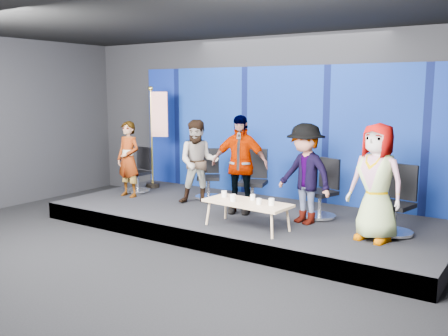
{
  "coord_description": "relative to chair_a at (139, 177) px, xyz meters",
  "views": [
    {
      "loc": [
        4.48,
        -4.9,
        2.46
      ],
      "look_at": [
        -0.39,
        2.4,
        1.06
      ],
      "focal_mm": 40.0,
      "sensor_mm": 36.0,
      "label": 1
    }
  ],
  "objects": [
    {
      "name": "mug_c",
      "position": [
        3.38,
        -1.0,
        0.16
      ],
      "size": [
        0.08,
        0.08,
        0.09
      ],
      "primitive_type": "cylinder",
      "color": "silver",
      "rests_on": "coffee_table"
    },
    {
      "name": "ground",
      "position": [
        2.79,
        -2.75,
        -0.61
      ],
      "size": [
        10.0,
        10.0,
        0.0
      ],
      "primitive_type": "plane",
      "color": "black",
      "rests_on": "ground"
    },
    {
      "name": "mug_d",
      "position": [
        3.61,
        -1.2,
        0.16
      ],
      "size": [
        0.08,
        0.08,
        0.09
      ],
      "primitive_type": "cylinder",
      "color": "silver",
      "rests_on": "coffee_table"
    },
    {
      "name": "panelist_d",
      "position": [
        3.98,
        -0.37,
        0.5
      ],
      "size": [
        1.18,
        0.89,
        1.62
      ],
      "primitive_type": "imported",
      "rotation": [
        0.0,
        0.0,
        -0.31
      ],
      "color": "black",
      "rests_on": "riser"
    },
    {
      "name": "riser",
      "position": [
        2.79,
        -0.25,
        -0.46
      ],
      "size": [
        7.0,
        3.0,
        0.3
      ],
      "primitive_type": "cube",
      "color": "black",
      "rests_on": "ground"
    },
    {
      "name": "chair_a",
      "position": [
        0.0,
        0.0,
        0.0
      ],
      "size": [
        0.55,
        0.55,
        0.94
      ],
      "rotation": [
        0.0,
        0.0,
        -0.03
      ],
      "color": "silver",
      "rests_on": "riser"
    },
    {
      "name": "chair_e",
      "position": [
        5.39,
        -0.18,
        0.03
      ],
      "size": [
        0.69,
        0.69,
        1.04
      ],
      "rotation": [
        0.0,
        0.0,
        -0.2
      ],
      "color": "silver",
      "rests_on": "riser"
    },
    {
      "name": "mug_e",
      "position": [
        3.8,
        -1.15,
        0.17
      ],
      "size": [
        0.09,
        0.09,
        0.11
      ],
      "primitive_type": "cylinder",
      "color": "silver",
      "rests_on": "coffee_table"
    },
    {
      "name": "backdrop",
      "position": [
        2.79,
        1.2,
        0.99
      ],
      "size": [
        7.0,
        0.08,
        2.6
      ],
      "primitive_type": "cube",
      "color": "#07135B",
      "rests_on": "riser"
    },
    {
      "name": "panelist_e",
      "position": [
        5.21,
        -0.66,
        0.54
      ],
      "size": [
        0.92,
        0.69,
        1.69
      ],
      "primitive_type": "imported",
      "rotation": [
        0.0,
        0.0,
        -0.2
      ],
      "color": "black",
      "rests_on": "riser"
    },
    {
      "name": "panelist_b",
      "position": [
        1.72,
        -0.19,
        0.49
      ],
      "size": [
        0.98,
        0.93,
        1.59
      ],
      "primitive_type": "imported",
      "rotation": [
        0.0,
        0.0,
        0.58
      ],
      "color": "black",
      "rests_on": "riser"
    },
    {
      "name": "flag_stand",
      "position": [
        0.03,
        0.55,
        0.87
      ],
      "size": [
        0.48,
        0.34,
        2.22
      ],
      "rotation": [
        0.0,
        0.0,
        0.54
      ],
      "color": "black",
      "rests_on": "riser"
    },
    {
      "name": "panelist_c",
      "position": [
        2.74,
        -0.36,
        0.55
      ],
      "size": [
        1.09,
        0.69,
        1.72
      ],
      "primitive_type": "imported",
      "rotation": [
        0.0,
        0.0,
        0.28
      ],
      "color": "black",
      "rests_on": "riser"
    },
    {
      "name": "chair_d",
      "position": [
        4.08,
        0.12,
        0.02
      ],
      "size": [
        0.71,
        0.71,
        1.0
      ],
      "rotation": [
        0.0,
        0.0,
        -0.31
      ],
      "color": "silver",
      "rests_on": "riser"
    },
    {
      "name": "coffee_table",
      "position": [
        3.37,
        -1.15,
        0.08
      ],
      "size": [
        1.42,
        0.69,
        0.42
      ],
      "rotation": [
        0.0,
        0.0,
        -0.08
      ],
      "color": "tan",
      "rests_on": "riser"
    },
    {
      "name": "chair_b",
      "position": [
        1.6,
        0.3,
        0.01
      ],
      "size": [
        0.77,
        0.77,
        0.98
      ],
      "rotation": [
        0.0,
        0.0,
        0.58
      ],
      "color": "silver",
      "rests_on": "riser"
    },
    {
      "name": "chair_c",
      "position": [
        2.72,
        0.14,
        0.04
      ],
      "size": [
        0.74,
        0.74,
        1.06
      ],
      "rotation": [
        0.0,
        0.0,
        0.28
      ],
      "color": "silver",
      "rests_on": "riser"
    },
    {
      "name": "mug_b",
      "position": [
        3.17,
        -1.25,
        0.17
      ],
      "size": [
        0.09,
        0.09,
        0.11
      ],
      "primitive_type": "cylinder",
      "color": "silver",
      "rests_on": "coffee_table"
    },
    {
      "name": "mug_a",
      "position": [
        2.88,
        -1.07,
        0.17
      ],
      "size": [
        0.09,
        0.09,
        0.1
      ],
      "primitive_type": "cylinder",
      "color": "silver",
      "rests_on": "coffee_table"
    },
    {
      "name": "panelist_a",
      "position": [
        0.17,
        -0.47,
        0.45
      ],
      "size": [
        0.57,
        0.38,
        1.52
      ],
      "primitive_type": "imported",
      "rotation": [
        0.0,
        0.0,
        -0.03
      ],
      "color": "black",
      "rests_on": "riser"
    },
    {
      "name": "room_walls",
      "position": [
        2.79,
        -2.75,
        1.82
      ],
      "size": [
        10.02,
        8.02,
        3.51
      ],
      "color": "black",
      "rests_on": "ground"
    }
  ]
}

